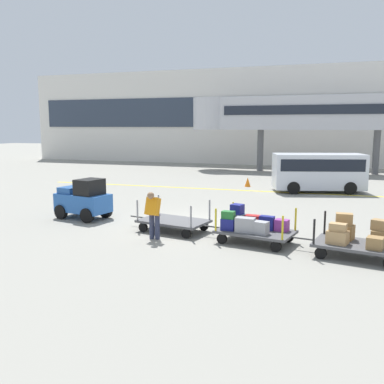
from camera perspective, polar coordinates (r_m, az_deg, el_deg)
ground_plane at (r=15.74m, az=-0.83°, el=-4.36°), size 120.00×120.00×0.00m
apron_lead_line at (r=24.40m, az=3.40°, el=0.38°), size 21.33×0.55×0.01m
terminal_building at (r=40.78m, az=11.44°, el=9.92°), size 51.04×2.51×8.93m
jet_bridge at (r=34.60m, az=13.66°, el=10.23°), size 17.90×3.00×5.91m
baggage_tug at (r=17.12m, az=-14.37°, el=-0.99°), size 2.28×1.58×1.58m
baggage_cart_lead at (r=14.65m, az=-2.51°, el=-3.98°), size 3.08×1.83×1.10m
baggage_cart_middle at (r=13.34m, az=8.03°, el=-4.55°), size 3.08×1.83×1.11m
baggage_cart_tail at (r=12.61m, az=21.30°, el=-5.83°), size 3.08×1.83×1.15m
baggage_handler at (r=13.54m, az=-5.24°, el=-2.83°), size 0.44×0.46×1.56m
shuttle_van at (r=24.27m, az=16.63°, el=2.90°), size 5.13×3.13×2.10m
safety_cone_near at (r=25.62m, az=7.50°, el=1.33°), size 0.36×0.36×0.55m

